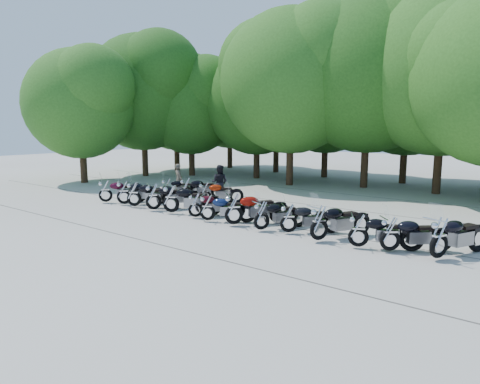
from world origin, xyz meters
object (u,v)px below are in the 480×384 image
Objects in this scene: motorcycle_14 at (167,187)px; rider_0 at (179,179)px; motorcycle_2 at (134,193)px; rider_1 at (219,183)px; motorcycle_1 at (124,191)px; motorcycle_4 at (171,198)px; motorcycle_5 at (195,204)px; motorcycle_6 at (208,207)px; motorcycle_7 at (234,208)px; motorcycle_12 at (391,233)px; motorcycle_13 at (439,236)px; motorcycle_15 at (186,188)px; motorcycle_11 at (359,229)px; motorcycle_3 at (153,196)px; motorcycle_8 at (262,214)px; motorcycle_0 at (105,190)px; motorcycle_9 at (289,217)px; motorcycle_16 at (205,192)px; motorcycle_10 at (319,221)px.

rider_0 is (-0.35, 1.16, 0.26)m from motorcycle_14.
rider_1 reaches higher than motorcycle_2.
rider_0 is at bearing -46.84° from motorcycle_1.
motorcycle_4 is 1.23× the size of motorcycle_5.
motorcycle_6 reaches higher than motorcycle_5.
motorcycle_7 is (1.25, 0.08, 0.10)m from motorcycle_6.
motorcycle_12 is 1.32m from motorcycle_13.
motorcycle_15 is (-12.39, 2.65, -0.06)m from motorcycle_13.
motorcycle_2 reaches higher than motorcycle_1.
motorcycle_5 is 0.96× the size of motorcycle_6.
motorcycle_11 is at bearing -147.90° from motorcycle_14.
motorcycle_3 is 5.84m from motorcycle_8.
motorcycle_3 is (2.16, -0.07, 0.02)m from motorcycle_1.
motorcycle_7 is (7.87, 0.06, 0.06)m from motorcycle_0.
motorcycle_7 is at bearing -119.72° from motorcycle_4.
motorcycle_2 is 1.42× the size of rider_0.
motorcycle_2 is at bearing 49.57° from motorcycle_9.
motorcycle_7 is 7.08m from motorcycle_14.
motorcycle_16 is at bearing 26.34° from motorcycle_9.
motorcycle_9 is at bearing -119.20° from motorcycle_2.
motorcycle_3 is 1.12× the size of motorcycle_11.
motorcycle_4 is 3.48m from motorcycle_7.
motorcycle_6 is at bearing 41.49° from motorcycle_7.
motorcycle_12 is (11.62, 0.10, -0.06)m from motorcycle_2.
motorcycle_1 is at bearing 53.65° from motorcycle_2.
motorcycle_3 is 9.40m from motorcycle_11.
motorcycle_8 is at bearing -144.09° from motorcycle_7.
rider_0 is (-13.96, 3.64, 0.15)m from motorcycle_13.
motorcycle_11 is at bearing -121.33° from motorcycle_6.
motorcycle_11 is at bearing -120.89° from motorcycle_2.
motorcycle_7 reaches higher than motorcycle_9.
motorcycle_14 is (-8.76, 2.47, -0.02)m from motorcycle_9.
motorcycle_2 is 1.34× the size of rider_1.
motorcycle_4 is (3.25, -0.05, 0.05)m from motorcycle_1.
motorcycle_5 is 5.18m from motorcycle_14.
motorcycle_9 is at bearing -140.03° from motorcycle_5.
motorcycle_11 is at bearing 30.92° from motorcycle_13.
motorcycle_4 is 7.02m from motorcycle_10.
motorcycle_5 is at bearing 62.24° from motorcycle_11.
motorcycle_3 is 1.15× the size of motorcycle_16.
motorcycle_4 is 1.19× the size of motorcycle_16.
motorcycle_0 reaches higher than motorcycle_5.
motorcycle_4 is 1.41m from motorcycle_5.
motorcycle_14 is 2.80m from rider_1.
motorcycle_3 reaches higher than motorcycle_8.
motorcycle_0 reaches higher than motorcycle_8.
motorcycle_9 is at bearing -136.78° from motorcycle_0.
motorcycle_3 is at bearing 172.43° from motorcycle_14.
motorcycle_12 is 13.18m from rider_0.
motorcycle_11 is (6.91, -0.12, 0.03)m from motorcycle_5.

